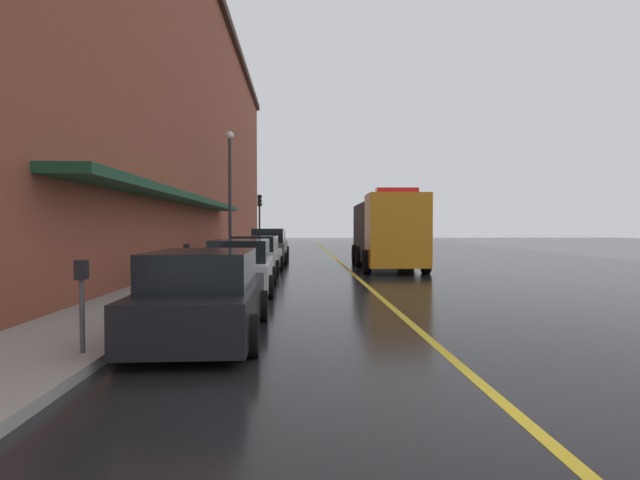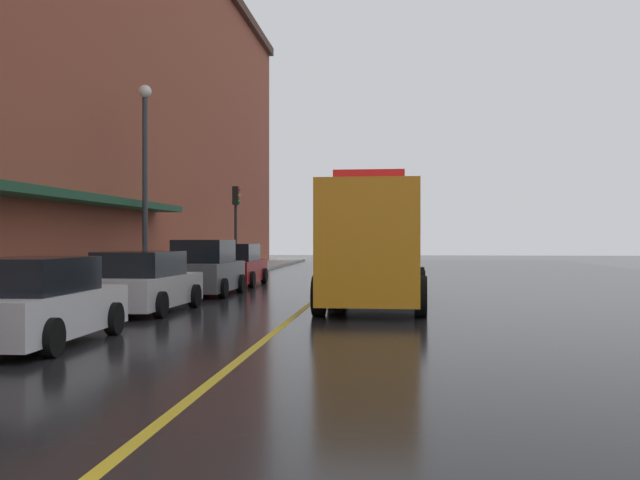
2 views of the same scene
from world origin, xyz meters
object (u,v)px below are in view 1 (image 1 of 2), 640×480
Objects in this scene: parked_car_4 at (273,245)px; utility_truck at (386,232)px; parking_meter_1 at (187,259)px; traffic_light_near at (260,211)px; parked_car_2 at (256,255)px; parked_car_1 at (241,267)px; parked_car_3 at (269,247)px; parked_car_0 at (204,296)px; street_lamp_left at (230,181)px; parking_meter_0 at (82,289)px.

parked_car_4 is 10.47m from utility_truck.
parking_meter_1 is 24.61m from traffic_light_near.
utility_truck is at bearing -67.22° from parked_car_2.
traffic_light_near is at bearing 2.06° from parked_car_1.
parked_car_3 reaches higher than parked_car_1.
parked_car_0 is 6.04m from parked_car_1.
parked_car_3 is (0.05, 17.76, 0.13)m from parked_car_0.
utility_truck is at bearing -146.55° from parked_car_4.
parked_car_0 is 18.33m from street_lamp_left.
parked_car_3 is 3.13× the size of parking_meter_1.
parked_car_0 is 3.34× the size of parking_meter_0.
parked_car_3 reaches higher than parking_meter_1.
traffic_light_near is (-1.43, 11.73, 2.29)m from parked_car_3.
traffic_light_near is (-1.38, 29.48, 2.43)m from parked_car_0.
parked_car_0 is at bearing -179.39° from parked_car_3.
traffic_light_near reaches higher than parking_meter_0.
traffic_light_near reaches higher than parked_car_1.
parked_car_3 is at bearing 83.34° from parking_meter_1.
utility_truck is 16.90m from traffic_light_near.
parking_meter_0 is 1.00× the size of parking_meter_1.
parked_car_0 is 0.64× the size of street_lamp_left.
parking_meter_1 is at bearing 90.00° from parking_meter_0.
utility_truck is (5.81, -8.66, 0.90)m from parked_car_4.
traffic_light_near is (-1.39, 6.56, 2.36)m from parked_car_4.
parked_car_3 is 5.17m from parked_car_4.
street_lamp_left is at bearing 20.00° from parked_car_2.
parking_meter_0 is 6.48m from parking_meter_1.
parked_car_1 is 12.52m from street_lamp_left.
utility_truck reaches higher than parking_meter_0.
parked_car_4 is at bearing -1.40° from parked_car_1.
parked_car_3 reaches higher than parking_meter_0.
street_lamp_left reaches higher than parked_car_0.
traffic_light_near is at bearing 11.58° from parked_car_4.
street_lamp_left is (-0.60, 19.36, 3.34)m from parking_meter_0.
parked_car_3 is 0.60× the size of street_lamp_left.
parked_car_3 is at bearing -1.73° from parked_car_1.
utility_truck reaches higher than parked_car_3.
parking_meter_1 is at bearing -87.33° from street_lamp_left.
parked_car_2 is 0.65× the size of street_lamp_left.
parking_meter_1 is (-7.26, -9.30, -0.64)m from utility_truck.
parked_car_2 is at bearing -0.52° from parked_car_1.
parking_meter_0 is 19.65m from street_lamp_left.
street_lamp_left reaches higher than utility_truck.
street_lamp_left is 11.73m from traffic_light_near.
parked_car_1 is 11.72m from parked_car_3.
parking_meter_1 is 0.31× the size of traffic_light_near.
parked_car_0 is at bearing 46.47° from parking_meter_0.
parked_car_2 is (-0.06, 5.96, 0.00)m from parked_car_1.
parked_car_0 is 0.55× the size of utility_truck.
parked_car_1 is at bearing -33.88° from utility_truck.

